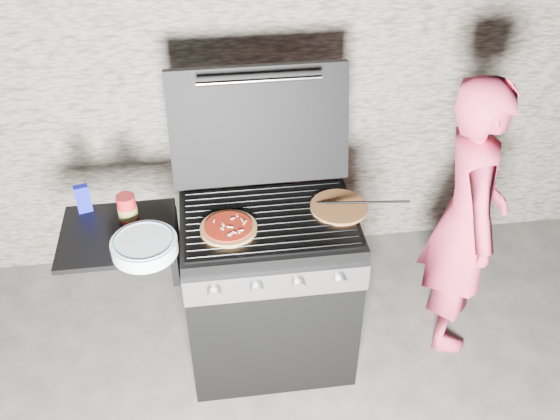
{
  "coord_description": "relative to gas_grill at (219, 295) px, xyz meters",
  "views": [
    {
      "loc": [
        -0.24,
        -2.18,
        2.64
      ],
      "look_at": [
        0.05,
        0.0,
        0.95
      ],
      "focal_mm": 40.0,
      "sensor_mm": 36.0,
      "label": 1
    }
  ],
  "objects": [
    {
      "name": "ground",
      "position": [
        0.25,
        0.0,
        -0.46
      ],
      "size": [
        50.0,
        50.0,
        0.0
      ],
      "primitive_type": "plane",
      "color": "#3E3D3B"
    },
    {
      "name": "stone_wall",
      "position": [
        0.25,
        1.05,
        0.44
      ],
      "size": [
        8.0,
        0.35,
        1.8
      ],
      "primitive_type": "cube",
      "color": "#9F9384",
      "rests_on": "ground"
    },
    {
      "name": "gas_grill",
      "position": [
        0.0,
        0.0,
        0.0
      ],
      "size": [
        1.34,
        0.79,
        0.91
      ],
      "primitive_type": null,
      "color": "black",
      "rests_on": "ground"
    },
    {
      "name": "pizza_topped",
      "position": [
        0.06,
        -0.06,
        0.47
      ],
      "size": [
        0.31,
        0.31,
        0.03
      ],
      "primitive_type": null,
      "rotation": [
        0.0,
        0.0,
        -0.26
      ],
      "color": "#D8844A",
      "rests_on": "gas_grill"
    },
    {
      "name": "pizza_plain",
      "position": [
        0.58,
        0.03,
        0.46
      ],
      "size": [
        0.33,
        0.33,
        0.01
      ],
      "primitive_type": "cylinder",
      "rotation": [
        0.0,
        0.0,
        0.29
      ],
      "color": "#AE793A",
      "rests_on": "gas_grill"
    },
    {
      "name": "sauce_jar",
      "position": [
        -0.37,
        0.08,
        0.51
      ],
      "size": [
        0.1,
        0.1,
        0.13
      ],
      "primitive_type": "cylinder",
      "rotation": [
        0.0,
        0.0,
        0.2
      ],
      "color": "#A91B1F",
      "rests_on": "gas_grill"
    },
    {
      "name": "blue_carton",
      "position": [
        -0.57,
        0.18,
        0.52
      ],
      "size": [
        0.07,
        0.05,
        0.14
      ],
      "primitive_type": "cube",
      "rotation": [
        0.0,
        0.0,
        0.25
      ],
      "color": "#0F14A2",
      "rests_on": "gas_grill"
    },
    {
      "name": "plate_stack",
      "position": [
        -0.29,
        -0.15,
        0.48
      ],
      "size": [
        0.32,
        0.32,
        0.06
      ],
      "primitive_type": "cylinder",
      "rotation": [
        0.0,
        0.0,
        0.16
      ],
      "color": "white",
      "rests_on": "gas_grill"
    },
    {
      "name": "person",
      "position": [
        1.22,
        0.05,
        0.3
      ],
      "size": [
        0.44,
        0.6,
        1.52
      ],
      "primitive_type": "imported",
      "rotation": [
        0.0,
        0.0,
        1.41
      ],
      "color": "#DE3A5C",
      "rests_on": "ground"
    },
    {
      "name": "tongs",
      "position": [
        0.67,
        0.0,
        0.5
      ],
      "size": [
        0.41,
        0.16,
        0.09
      ],
      "primitive_type": "cylinder",
      "rotation": [
        0.0,
        1.4,
        -0.34
      ],
      "color": "black",
      "rests_on": "gas_grill"
    }
  ]
}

